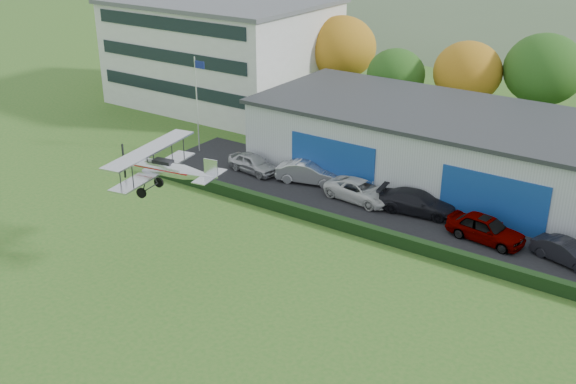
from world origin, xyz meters
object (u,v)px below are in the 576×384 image
Objects in this scene: hangar at (523,161)px; car_5 at (567,252)px; car_1 at (309,172)px; car_4 at (486,229)px; biplane at (165,167)px; car_2 at (360,191)px; flagpole at (198,96)px; car_3 at (417,202)px; car_0 at (253,163)px; office_block at (223,51)px.

hangar is 9.92m from car_5.
car_1 is 14.18m from car_4.
car_2 is at bearing 63.23° from biplane.
flagpole reaches higher than car_3.
car_1 is 19.01m from car_5.
car_0 is 13.58m from car_3.
office_block is 28.33m from car_2.
biplane is (4.99, -14.28, 5.42)m from car_0.
hangar is 9.37× the size of car_0.
biplane reaches higher than car_3.
car_5 is at bearing -21.62° from office_block.
biplane is (-13.78, -13.39, 5.33)m from car_4.
car_2 is (15.98, -1.23, -4.02)m from flagpole.
car_4 is 1.19× the size of car_5.
car_0 is at bearing 104.80° from car_5.
car_4 reaches higher than car_0.
biplane is at bearing 141.99° from car_4.
car_5 is (14.21, -0.95, -0.04)m from car_2.
car_1 is at bearing -73.68° from car_0.
car_5 is at bearing -84.64° from car_0.
car_4 reaches higher than car_3.
car_2 is at bearing 103.20° from car_5.
hangar is 25.68m from flagpole.
flagpole reaches higher than biplane.
car_2 is at bearing 86.93° from car_3.
flagpole is 7.78m from car_0.
car_5 is 0.58× the size of biplane.
car_4 is (9.35, -0.93, 0.11)m from car_2.
flagpole is 25.72m from car_4.
car_5 is (5.30, -8.16, -1.93)m from hangar.
car_3 is 0.75× the size of biplane.
car_0 is 9.42m from car_2.
biplane reaches higher than car_1.
flagpole is 20.54m from car_3.
car_4 is at bearing 34.58° from biplane.
flagpole is 30.53m from car_5.
car_5 is at bearing 26.07° from biplane.
hangar is at bearing -60.86° from car_0.
car_0 is 1.06× the size of car_5.
office_block reaches higher than flagpole.
car_3 is (-4.75, -6.82, -1.83)m from hangar.
hangar is 19.80m from car_0.
car_3 is at bearing 83.53° from car_4.
car_3 is at bearing -2.40° from flagpole.
car_3 is 17.86m from biplane.
flagpole is 1.96× the size of car_5.
car_4 is 4.86m from car_5.
office_block reaches higher than car_5.
hangar is at bearing 10.90° from car_4.
flagpole is 1.50× the size of car_3.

